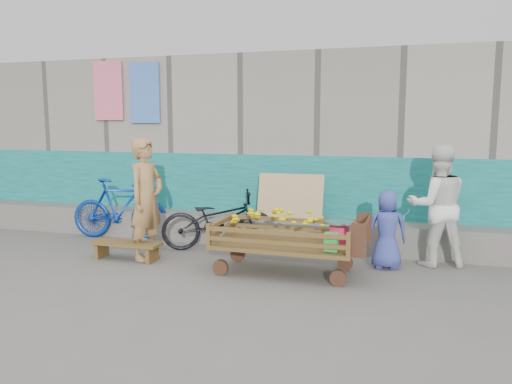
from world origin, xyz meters
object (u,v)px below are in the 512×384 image
(bench, at_px, (126,247))
(bicycle_dark, at_px, (218,220))
(child, at_px, (387,229))
(banana_cart, at_px, (281,230))
(vendor_man, at_px, (147,199))
(bicycle_blue, at_px, (120,209))
(woman, at_px, (437,205))

(bench, height_order, bicycle_dark, bicycle_dark)
(bench, bearing_deg, child, 10.55)
(banana_cart, bearing_deg, vendor_man, 176.51)
(bench, bearing_deg, vendor_man, 33.71)
(vendor_man, xyz_separation_m, child, (3.25, 0.49, -0.33))
(bench, bearing_deg, bicycle_blue, 125.23)
(banana_cart, distance_m, bench, 2.26)
(bicycle_dark, bearing_deg, banana_cart, -148.66)
(vendor_man, bearing_deg, bicycle_blue, 57.50)
(woman, bearing_deg, bench, -0.53)
(child, bearing_deg, woman, -162.58)
(child, relative_size, bicycle_dark, 0.61)
(vendor_man, height_order, bicycle_dark, vendor_man)
(bench, distance_m, bicycle_blue, 1.39)
(bench, xyz_separation_m, bicycle_dark, (1.02, 0.92, 0.26))
(vendor_man, bearing_deg, child, -71.60)
(bench, distance_m, bicycle_dark, 1.40)
(banana_cart, height_order, bench, banana_cart)
(bench, bearing_deg, woman, 13.62)
(banana_cart, relative_size, woman, 1.19)
(child, distance_m, bicycle_blue, 4.30)
(vendor_man, xyz_separation_m, bicycle_blue, (-1.03, 0.94, -0.35))
(banana_cart, distance_m, bicycle_dark, 1.50)
(vendor_man, distance_m, child, 3.30)
(woman, xyz_separation_m, bicycle_dark, (-3.10, -0.07, -0.37))
(vendor_man, relative_size, bicycle_blue, 1.03)
(bench, bearing_deg, banana_cart, 1.15)
(bench, xyz_separation_m, bicycle_blue, (-0.78, 1.10, 0.31))
(banana_cart, relative_size, bicycle_blue, 1.17)
(vendor_man, height_order, woman, vendor_man)
(bench, height_order, child, child)
(banana_cart, relative_size, child, 1.87)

